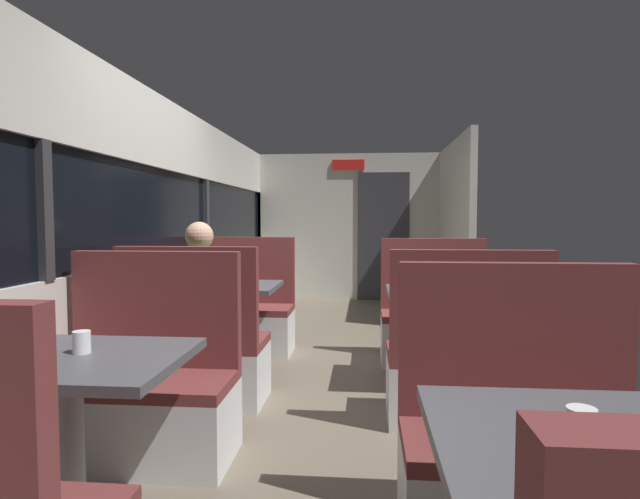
# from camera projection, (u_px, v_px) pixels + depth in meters

# --- Properties ---
(ground_plane) EXTENTS (3.30, 9.20, 0.02)m
(ground_plane) POSITION_uv_depth(u_px,v_px,m) (330.00, 382.00, 4.10)
(ground_plane) COLOR #665B4C
(carriage_window_panel_left) EXTENTS (0.09, 8.48, 2.30)m
(carriage_window_panel_left) POSITION_uv_depth(u_px,v_px,m) (150.00, 240.00, 4.16)
(carriage_window_panel_left) COLOR beige
(carriage_window_panel_left) RESTS_ON ground_plane
(carriage_end_bulkhead) EXTENTS (2.90, 0.11, 2.30)m
(carriage_end_bulkhead) POSITION_uv_depth(u_px,v_px,m) (352.00, 228.00, 8.19)
(carriage_end_bulkhead) COLOR beige
(carriage_end_bulkhead) RESTS_ON ground_plane
(carriage_aisle_panel_right) EXTENTS (0.08, 2.40, 2.30)m
(carriage_aisle_panel_right) POSITION_uv_depth(u_px,v_px,m) (454.00, 228.00, 6.88)
(carriage_aisle_panel_right) COLOR beige
(carriage_aisle_panel_right) RESTS_ON ground_plane
(dining_table_near_window) EXTENTS (0.90, 0.70, 0.74)m
(dining_table_near_window) POSITION_uv_depth(u_px,v_px,m) (70.00, 380.00, 2.06)
(dining_table_near_window) COLOR #9E9EA3
(dining_table_near_window) RESTS_ON ground_plane
(bench_near_window_facing_entry) EXTENTS (0.95, 0.50, 1.10)m
(bench_near_window_facing_entry) POSITION_uv_depth(u_px,v_px,m) (146.00, 397.00, 2.77)
(bench_near_window_facing_entry) COLOR silver
(bench_near_window_facing_entry) RESTS_ON ground_plane
(dining_table_mid_window) EXTENTS (0.90, 0.70, 0.74)m
(dining_table_mid_window) POSITION_uv_depth(u_px,v_px,m) (223.00, 297.00, 4.27)
(dining_table_mid_window) COLOR #9E9EA3
(dining_table_mid_window) RESTS_ON ground_plane
(bench_mid_window_facing_end) EXTENTS (0.95, 0.50, 1.10)m
(bench_mid_window_facing_end) POSITION_uv_depth(u_px,v_px,m) (196.00, 356.00, 3.59)
(bench_mid_window_facing_end) COLOR silver
(bench_mid_window_facing_end) RESTS_ON ground_plane
(bench_mid_window_facing_entry) EXTENTS (0.95, 0.50, 1.10)m
(bench_mid_window_facing_entry) POSITION_uv_depth(u_px,v_px,m) (243.00, 318.00, 4.99)
(bench_mid_window_facing_entry) COLOR silver
(bench_mid_window_facing_entry) RESTS_ON ground_plane
(dining_table_front_aisle) EXTENTS (0.90, 0.70, 0.74)m
(dining_table_front_aisle) POSITION_uv_depth(u_px,v_px,m) (611.00, 474.00, 1.31)
(dining_table_front_aisle) COLOR #9E9EA3
(dining_table_front_aisle) RESTS_ON ground_plane
(bench_front_aisle_facing_entry) EXTENTS (0.95, 0.50, 1.10)m
(bench_front_aisle_facing_entry) POSITION_uv_depth(u_px,v_px,m) (524.00, 463.00, 2.02)
(bench_front_aisle_facing_entry) COLOR silver
(bench_front_aisle_facing_entry) RESTS_ON ground_plane
(dining_table_rear_aisle) EXTENTS (0.90, 0.70, 0.74)m
(dining_table_rear_aisle) POSITION_uv_depth(u_px,v_px,m) (447.00, 304.00, 3.92)
(dining_table_rear_aisle) COLOR #9E9EA3
(dining_table_rear_aisle) RESTS_ON ground_plane
(bench_rear_aisle_facing_end) EXTENTS (0.95, 0.50, 1.10)m
(bench_rear_aisle_facing_end) POSITION_uv_depth(u_px,v_px,m) (464.00, 371.00, 3.24)
(bench_rear_aisle_facing_end) COLOR silver
(bench_rear_aisle_facing_end) RESTS_ON ground_plane
(bench_rear_aisle_facing_entry) EXTENTS (0.95, 0.50, 1.10)m
(bench_rear_aisle_facing_entry) POSITION_uv_depth(u_px,v_px,m) (435.00, 325.00, 4.63)
(bench_rear_aisle_facing_entry) COLOR silver
(bench_rear_aisle_facing_entry) RESTS_ON ground_plane
(seated_passenger) EXTENTS (0.47, 0.55, 1.26)m
(seated_passenger) POSITION_uv_depth(u_px,v_px,m) (199.00, 324.00, 3.65)
(seated_passenger) COLOR #26262D
(seated_passenger) RESTS_ON ground_plane
(coffee_cup_primary) EXTENTS (0.07, 0.07, 0.09)m
(coffee_cup_primary) POSITION_uv_depth(u_px,v_px,m) (82.00, 342.00, 2.09)
(coffee_cup_primary) COLOR white
(coffee_cup_primary) RESTS_ON dining_table_near_window
(coffee_cup_secondary) EXTENTS (0.07, 0.07, 0.09)m
(coffee_cup_secondary) POSITION_uv_depth(u_px,v_px,m) (581.00, 426.00, 1.24)
(coffee_cup_secondary) COLOR white
(coffee_cup_secondary) RESTS_ON dining_table_front_aisle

